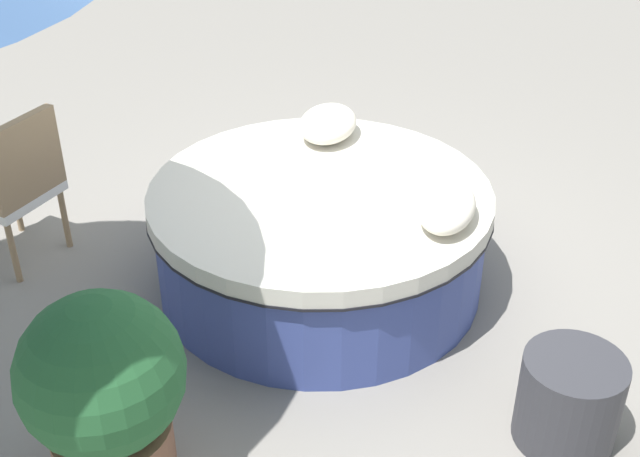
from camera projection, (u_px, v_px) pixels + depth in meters
ground_plane at (320, 283)px, 5.04m from camera, size 16.00×16.00×0.00m
round_bed at (320, 237)px, 4.86m from camera, size 1.97×1.97×0.65m
throw_pillow_0 at (447, 206)px, 4.36m from camera, size 0.53×0.30×0.18m
throw_pillow_1 at (328, 124)px, 5.22m from camera, size 0.49×0.35×0.19m
patio_chair at (16, 181)px, 4.97m from camera, size 0.61×0.59×0.98m
planter at (104, 391)px, 3.47m from camera, size 0.71×0.71×0.99m
side_table at (569, 400)px, 3.86m from camera, size 0.48×0.48×0.46m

